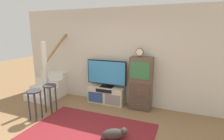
# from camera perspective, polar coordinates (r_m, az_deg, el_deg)

# --- Properties ---
(back_wall) EXTENTS (6.40, 0.12, 2.70)m
(back_wall) POSITION_cam_1_polar(r_m,az_deg,el_deg) (5.02, 2.42, 4.31)
(back_wall) COLOR beige
(back_wall) RESTS_ON ground_plane
(area_rug) EXTENTS (2.60, 1.80, 0.01)m
(area_rug) POSITION_cam_1_polar(r_m,az_deg,el_deg) (3.87, -7.69, -19.81)
(area_rug) COLOR maroon
(area_rug) RESTS_ON ground_plane
(media_console) EXTENTS (1.06, 0.38, 0.49)m
(media_console) POSITION_cam_1_polar(r_m,az_deg,el_deg) (5.16, -1.87, -8.16)
(media_console) COLOR beige
(media_console) RESTS_ON ground_plane
(television) EXTENTS (1.18, 0.22, 0.78)m
(television) POSITION_cam_1_polar(r_m,az_deg,el_deg) (4.99, -1.82, -0.99)
(television) COLOR black
(television) RESTS_ON media_console
(side_cabinet) EXTENTS (0.58, 0.38, 1.42)m
(side_cabinet) POSITION_cam_1_polar(r_m,az_deg,el_deg) (4.72, 9.34, -4.38)
(side_cabinet) COLOR brown
(side_cabinet) RESTS_ON ground_plane
(desk_clock) EXTENTS (0.20, 0.08, 0.23)m
(desk_clock) POSITION_cam_1_polar(r_m,az_deg,el_deg) (4.55, 8.97, 5.61)
(desk_clock) COLOR #4C3823
(desk_clock) RESTS_ON side_cabinet
(staircase) EXTENTS (1.00, 1.36, 2.20)m
(staircase) POSITION_cam_1_polar(r_m,az_deg,el_deg) (6.14, -18.64, -4.19)
(staircase) COLOR silver
(staircase) RESTS_ON ground_plane
(bar_stool_near) EXTENTS (0.34, 0.34, 0.72)m
(bar_stool_near) POSITION_cam_1_polar(r_m,az_deg,el_deg) (4.53, -23.88, -8.35)
(bar_stool_near) COLOR #333338
(bar_stool_near) RESTS_ON ground_plane
(bar_stool_far) EXTENTS (0.34, 0.34, 0.73)m
(bar_stool_far) POSITION_cam_1_polar(r_m,az_deg,el_deg) (4.81, -19.49, -6.76)
(bar_stool_far) COLOR #333338
(bar_stool_far) RESTS_ON ground_plane
(dog) EXTENTS (0.50, 0.39, 0.23)m
(dog) POSITION_cam_1_polar(r_m,az_deg,el_deg) (3.64, 0.88, -19.98)
(dog) COLOR #332D28
(dog) RESTS_ON ground_plane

